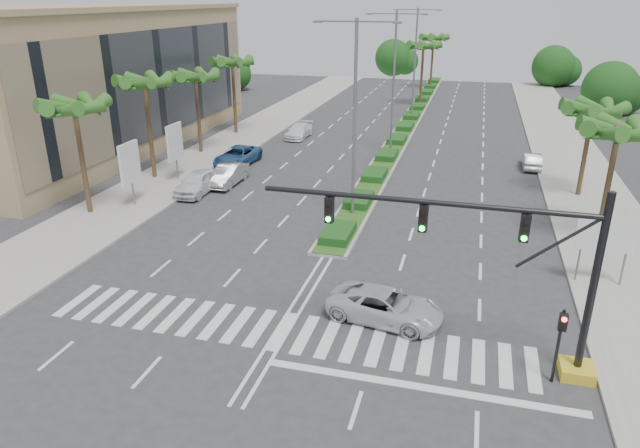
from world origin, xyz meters
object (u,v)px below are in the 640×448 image
Objects in this scene: car_parked_a at (197,182)px; car_parked_d at (299,131)px; car_crossing at (385,306)px; car_right at (532,161)px; car_parked_b at (228,175)px; car_parked_c at (238,156)px.

car_parked_a is 1.01× the size of car_parked_d.
car_right is (7.79, 26.55, -0.05)m from car_crossing.
car_parked_b is 24.53m from car_right.
car_parked_a is at bearing -116.06° from car_parked_b.
car_crossing is at bearing 73.48° from car_right.
car_parked_a reaches higher than car_right.
car_crossing is at bearing -40.62° from car_parked_a.
car_parked_c is at bearing -100.10° from car_parked_d.
car_parked_d is at bearing 33.02° from car_crossing.
car_parked_a is 20.74m from car_crossing.
car_crossing is 27.67m from car_right.
car_parked_b is 21.59m from car_crossing.
car_crossing reaches higher than car_parked_d.
car_right is (23.46, 12.97, -0.16)m from car_parked_a.
car_crossing is (15.81, -21.23, -0.05)m from car_parked_c.
car_right is (22.19, 10.47, -0.10)m from car_parked_b.
car_parked_a reaches higher than car_parked_d.
car_parked_c is (-1.41, 5.15, -0.00)m from car_parked_b.
car_parked_d is at bearing 88.67° from car_parked_b.
car_parked_a reaches higher than car_crossing.
car_parked_c reaches higher than car_crossing.
car_parked_c is 24.19m from car_right.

